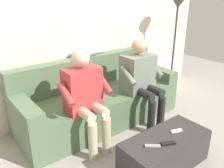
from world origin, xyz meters
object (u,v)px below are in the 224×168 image
at_px(couch, 99,101).
at_px(remote_gray, 153,146).
at_px(person_right_seated, 85,94).
at_px(cat_on_backrest, 87,51).
at_px(remote_black, 168,143).
at_px(coffee_table, 165,152).
at_px(remote_white, 176,131).
at_px(person_left_seated, 141,77).
at_px(floor_lamp, 177,16).

relative_size(couch, remote_gray, 15.31).
distance_m(person_right_seated, remote_gray, 0.91).
xyz_separation_m(cat_on_backrest, remote_black, (0.08, 1.55, -0.58)).
distance_m(couch, person_right_seated, 0.68).
height_order(couch, person_right_seated, person_right_seated).
bearing_deg(remote_black, coffee_table, -105.12).
bearing_deg(couch, remote_white, 97.71).
bearing_deg(remote_white, person_left_seated, -89.80).
height_order(person_left_seated, floor_lamp, floor_lamp).
xyz_separation_m(cat_on_backrest, remote_gray, (0.23, 1.49, -0.58)).
bearing_deg(couch, person_right_seated, 41.54).
bearing_deg(cat_on_backrest, floor_lamp, 167.77).
relative_size(remote_black, floor_lamp, 0.09).
xyz_separation_m(person_right_seated, remote_black, (-0.36, 0.89, -0.30)).
bearing_deg(remote_white, couch, -63.90).
distance_m(person_left_seated, cat_on_backrest, 0.81).
distance_m(person_right_seated, cat_on_backrest, 0.84).
bearing_deg(person_left_seated, couch, -39.42).
relative_size(couch, person_right_seated, 1.91).
distance_m(coffee_table, floor_lamp, 2.20).
relative_size(couch, person_left_seated, 1.92).
xyz_separation_m(remote_white, remote_gray, (0.39, 0.03, -0.00)).
distance_m(person_left_seated, remote_gray, 1.13).
relative_size(person_left_seated, cat_on_backrest, 2.18).
height_order(couch, floor_lamp, floor_lamp).
height_order(couch, coffee_table, couch).
bearing_deg(remote_black, person_right_seated, -42.68).
xyz_separation_m(remote_black, floor_lamp, (-1.55, -1.23, 0.97)).
height_order(couch, remote_gray, couch).
bearing_deg(floor_lamp, couch, -1.74).
bearing_deg(coffee_table, person_left_seated, -117.56).
bearing_deg(couch, remote_black, 86.70).
height_order(remote_gray, floor_lamp, floor_lamp).
bearing_deg(person_right_seated, remote_black, 112.03).
bearing_deg(couch, cat_on_backrest, -91.87).
bearing_deg(person_left_seated, remote_black, 61.06).
height_order(person_left_seated, remote_black, person_left_seated).
bearing_deg(floor_lamp, remote_black, 38.59).
bearing_deg(couch, coffee_table, 90.00).
relative_size(remote_white, remote_black, 0.84).
relative_size(person_right_seated, remote_white, 9.61).
height_order(person_left_seated, cat_on_backrest, person_left_seated).
bearing_deg(person_right_seated, person_left_seated, -178.17).
bearing_deg(person_right_seated, remote_gray, 104.25).
distance_m(remote_white, remote_gray, 0.39).
relative_size(coffee_table, cat_on_backrest, 1.79).
height_order(cat_on_backrest, floor_lamp, floor_lamp).
relative_size(person_left_seated, floor_lamp, 0.71).
bearing_deg(remote_white, remote_gray, 22.49).
height_order(person_left_seated, remote_white, person_left_seated).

